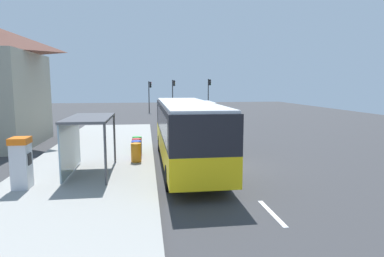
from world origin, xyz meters
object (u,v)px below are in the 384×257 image
object	(u,v)px
traffic_light_near_side	(209,90)
traffic_light_far_side	(150,92)
recycling_bin_orange	(136,152)
bus_shelter	(83,130)
sedan_far	(191,109)
recycling_bin_blue	(137,150)
ticket_machine	(21,162)
recycling_bin_green	(137,145)
recycling_bin_red	(137,147)
sedan_near	(185,106)
traffic_light_median	(173,91)
bus	(186,130)
white_van	(203,111)

from	to	relation	value
traffic_light_near_side	traffic_light_far_side	distance (m)	8.64
recycling_bin_orange	bus_shelter	distance (m)	3.26
sedan_far	recycling_bin_orange	size ratio (longest dim) A/B	4.67
traffic_light_near_side	bus_shelter	bearing A→B (deg)	-109.89
bus_shelter	recycling_bin_blue	bearing A→B (deg)	49.77
sedan_far	bus_shelter	world-z (taller)	bus_shelter
ticket_machine	traffic_light_far_side	xyz separation A→B (m)	(5.24, 35.59, 1.87)
sedan_far	bus_shelter	distance (m)	30.40
recycling_bin_orange	bus_shelter	size ratio (longest dim) A/B	0.24
recycling_bin_green	bus_shelter	size ratio (longest dim) A/B	0.24
recycling_bin_red	bus_shelter	world-z (taller)	bus_shelter
sedan_near	recycling_bin_green	distance (m)	32.25
ticket_machine	recycling_bin_blue	xyz separation A→B (m)	(4.14, 4.47, -0.52)
traffic_light_median	recycling_bin_red	bearing A→B (deg)	-98.39
ticket_machine	recycling_bin_red	size ratio (longest dim) A/B	2.04
traffic_light_median	recycling_bin_green	bearing A→B (deg)	-98.58
recycling_bin_orange	recycling_bin_green	distance (m)	2.10
sedan_near	recycling_bin_red	size ratio (longest dim) A/B	4.64
sedan_near	traffic_light_near_side	distance (m)	4.84
sedan_far	recycling_bin_blue	world-z (taller)	sedan_far
recycling_bin_orange	sedan_far	bearing A→B (deg)	76.55
ticket_machine	traffic_light_far_side	distance (m)	36.02
recycling_bin_orange	traffic_light_far_side	bearing A→B (deg)	88.01
recycling_bin_green	traffic_light_near_side	bearing A→B (deg)	71.46
bus	recycling_bin_green	xyz separation A→B (m)	(-2.49, 2.64, -1.19)
traffic_light_near_side	sedan_far	bearing A→B (deg)	-129.82
white_van	bus_shelter	size ratio (longest dim) A/B	1.31
traffic_light_near_side	bus_shelter	xyz separation A→B (m)	(-11.91, -32.94, -1.15)
traffic_light_median	white_van	bearing A→B (deg)	-83.37
white_van	sedan_far	world-z (taller)	white_van
bus	traffic_light_near_side	distance (m)	32.41
ticket_machine	recycling_bin_green	xyz separation A→B (m)	(4.14, 5.87, -0.52)
sedan_far	recycling_bin_orange	bearing A→B (deg)	-103.45
ticket_machine	white_van	bearing A→B (deg)	63.27
recycling_bin_orange	recycling_bin_blue	bearing A→B (deg)	90.00
bus	bus_shelter	size ratio (longest dim) A/B	2.75
recycling_bin_orange	bus_shelter	bearing A→B (deg)	-139.11
traffic_light_median	ticket_machine	bearing A→B (deg)	-103.50
sedan_near	ticket_machine	world-z (taller)	ticket_machine
ticket_machine	traffic_light_near_side	world-z (taller)	traffic_light_near_side
traffic_light_near_side	traffic_light_far_side	size ratio (longest dim) A/B	1.07
recycling_bin_green	traffic_light_median	size ratio (longest dim) A/B	0.20
sedan_near	traffic_light_median	bearing A→B (deg)	-150.57
bus	white_van	xyz separation A→B (m)	(3.91, 17.70, -0.50)
white_van	recycling_bin_blue	distance (m)	17.67
traffic_light_median	sedan_near	bearing A→B (deg)	29.43
traffic_light_near_side	traffic_light_median	world-z (taller)	traffic_light_near_side
ticket_machine	recycling_bin_green	world-z (taller)	ticket_machine
bus_shelter	traffic_light_near_side	bearing A→B (deg)	70.11
white_van	recycling_bin_orange	world-z (taller)	white_van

